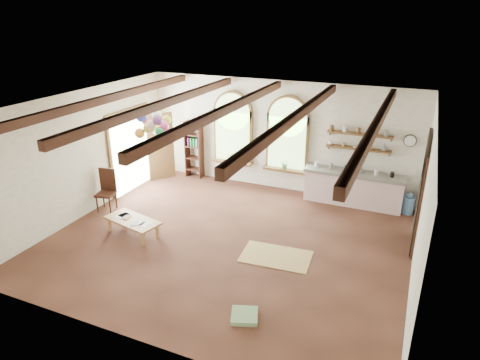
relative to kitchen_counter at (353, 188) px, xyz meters
The scene contains 27 objects.
floor 3.97m from the kitchen_counter, 125.71° to the right, with size 8.00×8.00×0.00m, color brown.
ceiling_beams 4.73m from the kitchen_counter, 125.71° to the right, with size 6.20×6.80×0.18m, color #3C1D13, non-canonical shape.
window_left 3.88m from the kitchen_counter, behind, with size 1.30×0.28×2.20m.
window_right 2.32m from the kitchen_counter, behind, with size 1.30×0.28×2.20m.
left_doorway 6.44m from the kitchen_counter, 167.37° to the right, with size 0.10×1.90×2.50m, color brown.
right_doorway 2.45m from the kitchen_counter, 45.86° to the right, with size 0.10×1.30×2.40m, color black.
kitchen_counter is the anchor object (origin of this frame).
wall_shelf_lower 1.09m from the kitchen_counter, 90.00° to the left, with size 1.70×0.24×0.04m, color brown.
wall_shelf_upper 1.49m from the kitchen_counter, 90.00° to the left, with size 1.70×0.24×0.04m, color brown.
wall_clock 1.91m from the kitchen_counter, 11.31° to the left, with size 0.32×0.32×0.04m, color black.
bookshelf 5.02m from the kitchen_counter, behind, with size 0.53×0.32×1.80m.
coffee_table 5.90m from the kitchen_counter, 139.77° to the right, with size 1.48×0.92×0.39m.
side_chair 6.66m from the kitchen_counter, 153.46° to the right, with size 0.54×0.54×1.13m.
floor_mat 3.59m from the kitchen_counter, 106.98° to the right, with size 1.50×0.93×0.02m, color tan.
floor_cushion 5.59m from the kitchen_counter, 99.36° to the right, with size 0.46×0.46×0.08m, color gray.
water_jug_a 1.47m from the kitchen_counter, ahead, with size 0.31×0.31×0.59m.
water_jug_b 1.03m from the kitchen_counter, ahead, with size 0.27×0.27×0.53m.
balloon_cluster 5.60m from the kitchen_counter, 152.95° to the right, with size 0.84×0.84×1.16m.
table_book 6.09m from the kitchen_counter, 141.52° to the right, with size 0.16×0.23×0.02m, color olive.
tablet 5.86m from the kitchen_counter, 137.72° to the right, with size 0.18×0.25×0.01m, color black.
potted_plant_left 3.72m from the kitchen_counter, behind, with size 0.27×0.23×0.30m, color #598C4C.
potted_plant_right 2.04m from the kitchen_counter, behind, with size 0.27×0.23×0.30m, color #598C4C.
shelf_cup_a 1.38m from the kitchen_counter, 166.50° to the left, with size 0.12×0.10×0.10m, color white.
shelf_cup_b 1.22m from the kitchen_counter, 155.77° to the left, with size 0.10×0.10×0.09m, color beige.
shelf_bowl_a 1.14m from the kitchen_counter, 105.52° to the left, with size 0.22×0.22×0.05m, color beige.
shelf_bowl_b 1.18m from the kitchen_counter, 30.96° to the left, with size 0.20×0.20×0.06m, color #8C664C.
shelf_vase 1.37m from the kitchen_counter, 15.48° to the left, with size 0.18×0.18×0.19m, color slate.
Camera 1 is at (3.72, -7.88, 5.06)m, focal length 32.00 mm.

